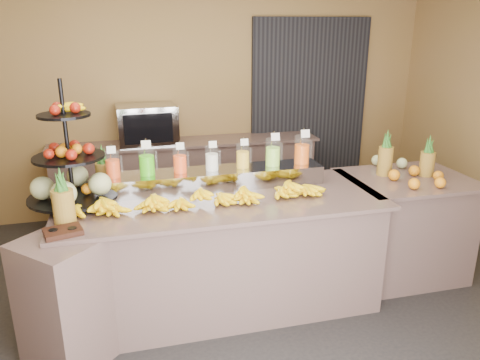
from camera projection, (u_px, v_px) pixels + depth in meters
name	position (u px, v px, depth m)	size (l,w,h in m)	color
ground	(231.00, 323.00, 3.64)	(6.00, 6.00, 0.00)	black
room_envelope	(230.00, 68.00, 3.81)	(6.04, 5.02, 2.82)	olive
buffet_counter	(209.00, 256.00, 3.70)	(2.75, 1.25, 0.93)	gray
right_counter	(402.00, 226.00, 4.26)	(1.08, 0.88, 0.93)	gray
back_ledge	(187.00, 179.00, 5.56)	(3.10, 0.55, 0.93)	gray
pitcher_tray	(212.00, 179.00, 3.85)	(1.85, 0.30, 0.15)	gray
juice_pitcher_orange_a	(113.00, 166.00, 3.61)	(0.11, 0.12, 0.27)	silver
juice_pitcher_green	(147.00, 162.00, 3.67)	(0.12, 0.13, 0.30)	silver
juice_pitcher_orange_b	(180.00, 161.00, 3.73)	(0.11, 0.11, 0.27)	silver
juice_pitcher_milk	(212.00, 159.00, 3.80)	(0.11, 0.11, 0.26)	silver
juice_pitcher_lemon	(243.00, 157.00, 3.86)	(0.11, 0.11, 0.27)	silver
juice_pitcher_lime	(273.00, 154.00, 3.91)	(0.12, 0.13, 0.30)	silver
juice_pitcher_orange_c	(302.00, 151.00, 3.97)	(0.13, 0.13, 0.32)	silver
banana_heap	(199.00, 195.00, 3.49)	(1.95, 0.18, 0.16)	yellow
fruit_stand	(77.00, 173.00, 3.47)	(0.76, 0.76, 0.93)	black
condiment_caddy	(63.00, 232.00, 3.00)	(0.23, 0.17, 0.03)	black
pineapple_left_a	(63.00, 203.00, 3.11)	(0.14, 0.14, 0.40)	brown
pineapple_left_b	(104.00, 173.00, 3.75)	(0.12, 0.12, 0.39)	brown
right_fruit_pile	(410.00, 170.00, 4.05)	(0.49, 0.47, 0.26)	brown
oven_warmer	(147.00, 124.00, 5.24)	(0.65, 0.46, 0.43)	gray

